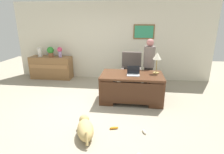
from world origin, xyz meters
name	(u,v)px	position (x,y,z in m)	size (l,w,h in m)	color
ground_plane	(98,109)	(0.00, 0.00, 0.00)	(12.00, 12.00, 0.00)	#9E937F
back_wall	(111,41)	(0.01, 2.60, 1.35)	(7.00, 0.16, 2.70)	beige
desk	(131,87)	(0.80, 0.61, 0.40)	(1.60, 0.93, 0.74)	#4C2B19
credenza	(51,68)	(-2.18, 2.25, 0.40)	(1.50, 0.50, 0.81)	olive
armchair	(131,73)	(0.76, 1.56, 0.50)	(0.60, 0.59, 1.13)	#564C47
person_standing	(149,65)	(1.28, 1.40, 0.81)	(0.32, 0.32, 1.57)	#262323
dog_lying	(85,129)	(-0.02, -1.05, 0.16)	(0.48, 0.74, 0.30)	tan
laptop	(133,73)	(0.83, 0.59, 0.79)	(0.32, 0.22, 0.22)	#B2B5BA
desk_lamp	(157,57)	(1.43, 0.81, 1.17)	(0.22, 0.22, 0.55)	#9E8447
vase_with_flowers	(60,51)	(-1.80, 2.25, 1.02)	(0.17, 0.17, 0.36)	#A58FCC
vase_empty	(40,52)	(-2.56, 2.25, 0.97)	(0.16, 0.16, 0.31)	silver
potted_plant	(51,51)	(-2.15, 2.25, 1.01)	(0.24, 0.24, 0.36)	brown
dog_toy_bone	(114,128)	(0.49, -0.77, 0.03)	(0.18, 0.05, 0.05)	orange
dog_toy_plush	(144,132)	(1.08, -0.82, 0.03)	(0.15, 0.05, 0.05)	beige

